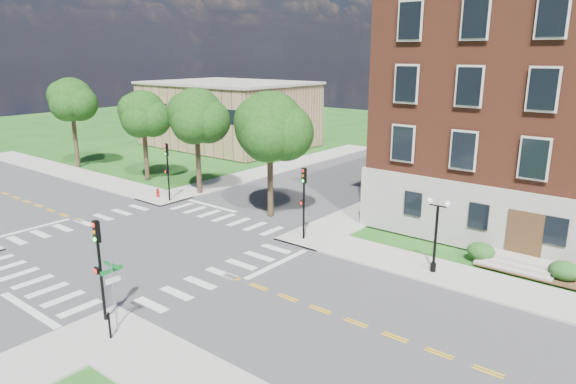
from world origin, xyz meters
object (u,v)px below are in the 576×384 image
Objects in this scene: street_sign_pole at (113,282)px; fire_hydrant at (158,193)px; traffic_signal_nw at (167,164)px; traffic_signal_se at (99,258)px; twin_lamp_west at (436,231)px; traffic_signal_ne at (304,194)px; push_button_post at (109,324)px.

fire_hydrant is (-16.23, 14.73, -1.84)m from street_sign_pole.
traffic_signal_nw reaches higher than fire_hydrant.
traffic_signal_se reaches higher than fire_hydrant.
street_sign_pole is at bearing -42.23° from fire_hydrant.
fire_hydrant is (-24.81, 0.08, -2.06)m from twin_lamp_west.
twin_lamp_west is 16.98m from street_sign_pole.
traffic_signal_ne is 1.13× the size of twin_lamp_west.
traffic_signal_ne is at bearing 93.41° from push_button_post.
traffic_signal_ne is at bearing -1.53° from fire_hydrant.
fire_hydrant is at bearing 178.47° from traffic_signal_ne.
traffic_signal_ne is 8.91m from twin_lamp_west.
fire_hydrant is at bearing 176.45° from traffic_signal_nw.
twin_lamp_west is 17.42m from push_button_post.
traffic_signal_ne is 4.00× the size of push_button_post.
street_sign_pole is (1.00, -0.03, -0.88)m from traffic_signal_se.
traffic_signal_ne and traffic_signal_nw have the same top height.
traffic_signal_se reaches higher than push_button_post.
traffic_signal_nw is 1.55× the size of street_sign_pole.
traffic_signal_nw is at bearing -179.94° from twin_lamp_west.
traffic_signal_nw is (-14.24, 0.32, 0.00)m from traffic_signal_ne.
fire_hydrant is (-15.93, 0.43, -2.72)m from traffic_signal_ne.
fire_hydrant is (-16.82, 15.46, -0.33)m from push_button_post.
twin_lamp_west is (8.88, 0.34, -0.66)m from traffic_signal_ne.
traffic_signal_se is 1.13× the size of twin_lamp_west.
traffic_signal_ne is at bearing 91.20° from street_sign_pole.
traffic_signal_ne is at bearing 87.20° from traffic_signal_se.
traffic_signal_se is at bearing -92.80° from traffic_signal_ne.
street_sign_pole is (0.30, -14.30, -0.88)m from traffic_signal_ne.
traffic_signal_nw is 6.40× the size of fire_hydrant.
traffic_signal_se is at bearing 178.24° from street_sign_pole.
traffic_signal_ne is 1.55× the size of street_sign_pole.
traffic_signal_ne is (0.70, 14.27, 0.00)m from traffic_signal_se.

